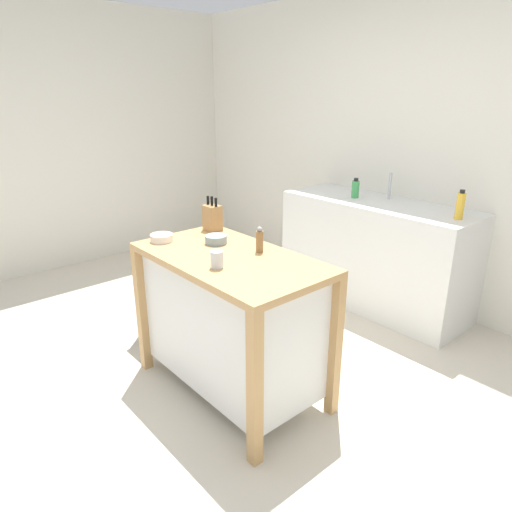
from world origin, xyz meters
TOP-DOWN VIEW (x-y plane):
  - ground_plane at (0.00, 0.00)m, footprint 6.70×6.70m
  - wall_back at (0.00, 2.19)m, footprint 5.70×0.10m
  - wall_left at (-2.85, 0.80)m, footprint 0.10×2.79m
  - kitchen_island at (0.04, 0.14)m, footprint 1.18×0.65m
  - knife_block at (-0.43, 0.37)m, footprint 0.11×0.09m
  - bowl_ceramic_wide at (-0.45, -0.01)m, footprint 0.14×0.14m
  - bowl_ceramic_small at (-0.19, 0.22)m, footprint 0.13×0.13m
  - drinking_cup at (0.14, -0.02)m, footprint 0.07×0.07m
  - pepper_grinder at (0.10, 0.32)m, footprint 0.04×0.04m
  - trash_bin at (-0.79, 0.16)m, footprint 0.36×0.28m
  - sink_counter at (-0.14, 1.84)m, footprint 1.63×0.60m
  - sink_faucet at (-0.14, 1.98)m, footprint 0.02×0.02m
  - bottle_spray_cleaner at (-0.36, 1.81)m, footprint 0.06×0.06m
  - bottle_dish_soap at (0.55, 1.80)m, footprint 0.06×0.06m

SIDE VIEW (x-z plane):
  - ground_plane at x=0.00m, z-range 0.00..0.00m
  - trash_bin at x=-0.79m, z-range 0.00..0.63m
  - sink_counter at x=-0.14m, z-range 0.00..0.91m
  - kitchen_island at x=0.04m, z-range 0.05..0.94m
  - bowl_ceramic_wide at x=-0.45m, z-range 0.89..0.93m
  - bowl_ceramic_small at x=-0.19m, z-range 0.89..0.94m
  - drinking_cup at x=0.14m, z-range 0.88..0.98m
  - pepper_grinder at x=0.10m, z-range 0.88..1.03m
  - knife_block at x=-0.43m, z-range 0.86..1.09m
  - bottle_spray_cleaner at x=-0.36m, z-range 0.90..1.07m
  - bottle_dish_soap at x=0.55m, z-range 0.90..1.11m
  - sink_faucet at x=-0.14m, z-range 0.91..1.13m
  - wall_back at x=0.00m, z-range 0.00..2.60m
  - wall_left at x=-2.85m, z-range 0.00..2.60m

